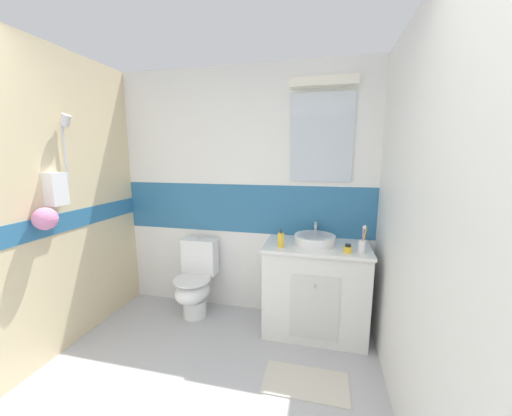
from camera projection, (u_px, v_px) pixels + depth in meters
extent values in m
cube|color=#B2B2B7|center=(198.00, 396.00, 2.01)|extent=(3.20, 3.48, 0.04)
cube|color=white|center=(245.00, 269.00, 3.13)|extent=(3.20, 0.10, 0.85)
cube|color=teal|center=(244.00, 208.00, 3.00)|extent=(3.20, 0.10, 0.50)
cube|color=white|center=(244.00, 127.00, 2.86)|extent=(3.20, 0.10, 1.15)
cube|color=silver|center=(321.00, 138.00, 2.65)|extent=(0.57, 0.02, 0.80)
cube|color=white|center=(324.00, 81.00, 2.53)|extent=(0.59, 0.10, 0.08)
cube|color=beige|center=(20.00, 210.00, 2.08)|extent=(0.10, 3.48, 2.50)
cube|color=teal|center=(28.00, 231.00, 2.10)|extent=(0.01, 3.48, 0.16)
cube|color=white|center=(56.00, 189.00, 2.25)|extent=(0.10, 0.14, 0.26)
cylinder|color=silver|center=(65.00, 154.00, 2.34)|extent=(0.02, 0.02, 0.54)
cylinder|color=silver|center=(65.00, 120.00, 2.28)|extent=(0.10, 0.07, 0.11)
sphere|color=pink|center=(45.00, 219.00, 2.12)|extent=(0.17, 0.17, 0.17)
cube|color=white|center=(431.00, 232.00, 1.48)|extent=(0.10, 3.48, 2.50)
cube|color=silver|center=(315.00, 290.00, 2.66)|extent=(0.91, 0.51, 0.82)
cube|color=white|center=(317.00, 246.00, 2.58)|extent=(0.93, 0.53, 0.03)
cube|color=silver|center=(314.00, 308.00, 2.42)|extent=(0.41, 0.01, 0.57)
cylinder|color=silver|center=(315.00, 286.00, 2.37)|extent=(0.02, 0.02, 0.03)
cylinder|color=white|center=(315.00, 240.00, 2.59)|extent=(0.37, 0.37, 0.08)
cylinder|color=#AFB1BA|center=(315.00, 236.00, 2.58)|extent=(0.30, 0.30, 0.01)
cylinder|color=silver|center=(316.00, 230.00, 2.79)|extent=(0.03, 0.03, 0.16)
cylinder|color=silver|center=(316.00, 224.00, 2.68)|extent=(0.02, 0.16, 0.02)
cylinder|color=white|center=(195.00, 307.00, 2.97)|extent=(0.24, 0.24, 0.18)
ellipsoid|color=white|center=(192.00, 291.00, 2.90)|extent=(0.34, 0.42, 0.22)
cylinder|color=white|center=(192.00, 280.00, 2.87)|extent=(0.37, 0.37, 0.02)
cube|color=white|center=(200.00, 256.00, 3.04)|extent=(0.36, 0.17, 0.38)
cylinder|color=silver|center=(199.00, 238.00, 3.01)|extent=(0.04, 0.04, 0.02)
cylinder|color=white|center=(362.00, 247.00, 2.36)|extent=(0.06, 0.06, 0.10)
cylinder|color=#D872BF|center=(363.00, 238.00, 2.35)|extent=(0.02, 0.02, 0.18)
cube|color=white|center=(364.00, 228.00, 2.34)|extent=(0.01, 0.02, 0.03)
cylinder|color=gold|center=(364.00, 238.00, 2.34)|extent=(0.04, 0.04, 0.19)
cube|color=white|center=(365.00, 227.00, 2.32)|extent=(0.02, 0.02, 0.03)
cylinder|color=yellow|center=(281.00, 240.00, 2.51)|extent=(0.06, 0.06, 0.12)
cylinder|color=#262626|center=(281.00, 231.00, 2.49)|extent=(0.01, 0.01, 0.04)
cylinder|color=#262626|center=(281.00, 230.00, 2.48)|extent=(0.01, 0.02, 0.01)
cylinder|color=yellow|center=(348.00, 249.00, 2.37)|extent=(0.07, 0.07, 0.05)
cylinder|color=black|center=(348.00, 245.00, 2.36)|extent=(0.05, 0.05, 0.02)
cube|color=beige|center=(306.00, 383.00, 2.09)|extent=(0.62, 0.33, 0.01)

